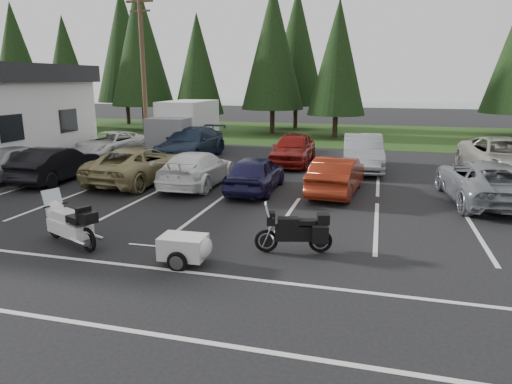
% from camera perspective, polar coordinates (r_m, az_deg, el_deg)
% --- Properties ---
extents(ground, '(120.00, 120.00, 0.00)m').
position_cam_1_polar(ground, '(13.18, 0.69, -4.40)').
color(ground, black).
rests_on(ground, ground).
extents(grass_strip, '(80.00, 16.00, 0.01)m').
position_cam_1_polar(grass_strip, '(36.49, 10.16, 7.17)').
color(grass_strip, '#213912').
rests_on(grass_strip, ground).
extents(lake_water, '(70.00, 50.00, 0.02)m').
position_cam_1_polar(lake_water, '(67.26, 16.03, 9.83)').
color(lake_water, slate).
rests_on(lake_water, ground).
extents(utility_pole, '(1.60, 0.26, 9.00)m').
position_cam_1_polar(utility_pole, '(27.46, -13.91, 14.67)').
color(utility_pole, '#473321').
rests_on(utility_pole, ground).
extents(box_truck, '(2.40, 5.60, 2.90)m').
position_cam_1_polar(box_truck, '(27.14, -9.26, 8.03)').
color(box_truck, silver).
rests_on(box_truck, ground).
extents(stall_markings, '(32.00, 16.00, 0.01)m').
position_cam_1_polar(stall_markings, '(15.04, 2.58, -2.07)').
color(stall_markings, silver).
rests_on(stall_markings, ground).
extents(conifer_0, '(4.58, 4.58, 10.66)m').
position_cam_1_polar(conifer_0, '(46.59, -27.87, 14.92)').
color(conifer_0, '#332316').
rests_on(conifer_0, ground).
extents(conifer_1, '(3.96, 3.96, 9.22)m').
position_cam_1_polar(conifer_1, '(41.74, -22.70, 14.58)').
color(conifer_1, '#332316').
rests_on(conifer_1, ground).
extents(conifer_2, '(5.10, 5.10, 11.89)m').
position_cam_1_polar(conifer_2, '(39.91, -14.26, 17.53)').
color(conifer_2, '#332316').
rests_on(conifer_2, ground).
extents(conifer_3, '(3.87, 3.87, 9.02)m').
position_cam_1_polar(conifer_3, '(36.20, -7.30, 15.57)').
color(conifer_3, '#332316').
rests_on(conifer_3, ground).
extents(conifer_4, '(4.80, 4.80, 11.17)m').
position_cam_1_polar(conifer_4, '(36.03, 2.13, 17.69)').
color(conifer_4, '#332316').
rests_on(conifer_4, ground).
extents(conifer_5, '(4.14, 4.14, 9.63)m').
position_cam_1_polar(conifer_5, '(33.90, 10.20, 16.20)').
color(conifer_5, '#332316').
rests_on(conifer_5, ground).
extents(conifer_back_a, '(5.28, 5.28, 12.30)m').
position_cam_1_polar(conifer_back_a, '(45.54, -16.22, 17.21)').
color(conifer_back_a, '#332316').
rests_on(conifer_back_a, ground).
extents(conifer_back_b, '(4.97, 4.97, 11.58)m').
position_cam_1_polar(conifer_back_b, '(40.34, 5.12, 17.58)').
color(conifer_back_b, '#332316').
rests_on(conifer_back_b, ground).
extents(car_near_0, '(1.99, 4.41, 1.47)m').
position_cam_1_polar(car_near_0, '(22.14, -27.45, 3.48)').
color(car_near_0, '#A3A3A8').
rests_on(car_near_0, ground).
extents(car_near_1, '(1.69, 4.41, 1.43)m').
position_cam_1_polar(car_near_1, '(20.72, -23.70, 3.22)').
color(car_near_1, black).
rests_on(car_near_1, ground).
extents(car_near_2, '(2.79, 5.44, 1.47)m').
position_cam_1_polar(car_near_2, '(19.41, -14.31, 3.36)').
color(car_near_2, '#8E8252').
rests_on(car_near_2, ground).
extents(car_near_3, '(1.94, 4.76, 1.38)m').
position_cam_1_polar(car_near_3, '(18.29, -7.33, 2.92)').
color(car_near_3, white).
rests_on(car_near_3, ground).
extents(car_near_4, '(1.65, 4.06, 1.38)m').
position_cam_1_polar(car_near_4, '(17.24, -0.05, 2.36)').
color(car_near_4, '#19183C').
rests_on(car_near_4, ground).
extents(car_near_5, '(1.85, 4.34, 1.39)m').
position_cam_1_polar(car_near_5, '(17.12, 10.08, 2.08)').
color(car_near_5, maroon).
rests_on(car_near_5, ground).
extents(car_near_6, '(2.89, 5.42, 1.45)m').
position_cam_1_polar(car_near_6, '(17.53, 26.63, 1.18)').
color(car_near_6, gray).
rests_on(car_near_6, ground).
extents(car_far_0, '(2.53, 5.04, 1.37)m').
position_cam_1_polar(car_far_0, '(26.34, -17.77, 5.70)').
color(car_far_0, silver).
rests_on(car_far_0, ground).
extents(car_far_1, '(2.46, 5.71, 1.64)m').
position_cam_1_polar(car_far_1, '(24.75, -8.16, 6.04)').
color(car_far_1, '#18253C').
rests_on(car_far_1, ground).
extents(car_far_2, '(1.93, 4.66, 1.58)m').
position_cam_1_polar(car_far_2, '(22.82, 4.66, 5.41)').
color(car_far_2, maroon).
rests_on(car_far_2, ground).
extents(car_far_3, '(2.12, 5.10, 1.64)m').
position_cam_1_polar(car_far_3, '(21.95, 13.18, 4.83)').
color(car_far_3, gray).
rests_on(car_far_3, ground).
extents(car_far_4, '(3.34, 6.25, 1.67)m').
position_cam_1_polar(car_far_4, '(22.60, 28.63, 3.79)').
color(car_far_4, '#A19E94').
rests_on(car_far_4, ground).
extents(touring_motorcycle, '(2.57, 1.69, 1.37)m').
position_cam_1_polar(touring_motorcycle, '(12.53, -22.31, -3.17)').
color(touring_motorcycle, silver).
rests_on(touring_motorcycle, ground).
extents(cargo_trailer, '(1.53, 0.90, 0.69)m').
position_cam_1_polar(cargo_trailer, '(10.63, -9.06, -7.16)').
color(cargo_trailer, silver).
rests_on(cargo_trailer, ground).
extents(adventure_motorcycle, '(2.22, 1.22, 1.28)m').
position_cam_1_polar(adventure_motorcycle, '(11.14, 4.72, -4.44)').
color(adventure_motorcycle, black).
rests_on(adventure_motorcycle, ground).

